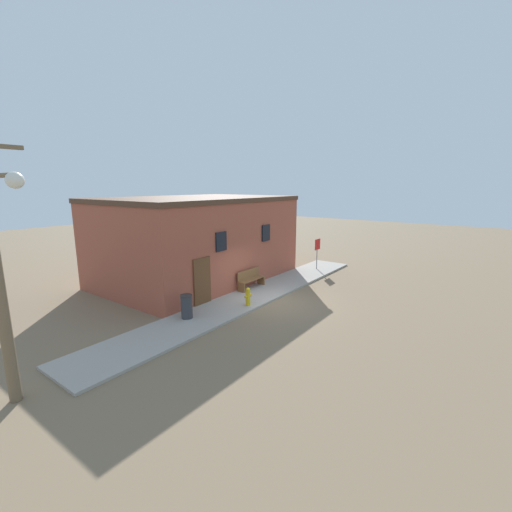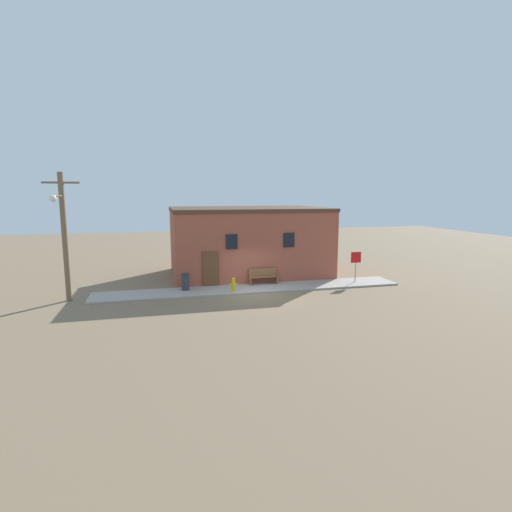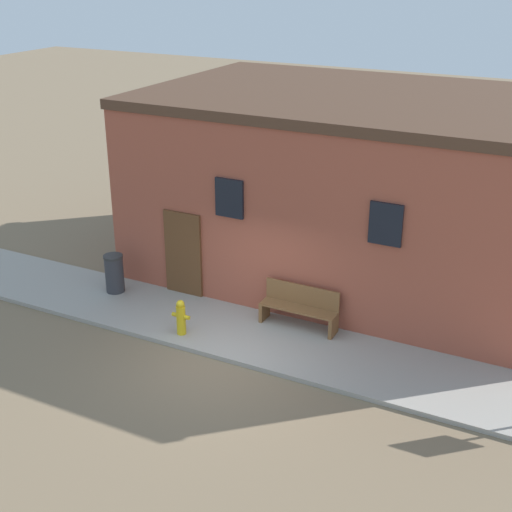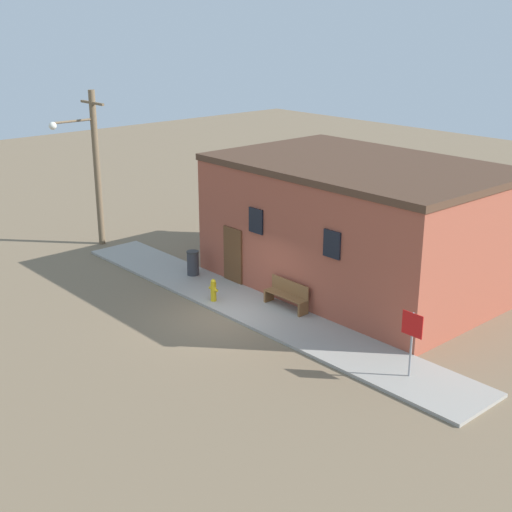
% 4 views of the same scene
% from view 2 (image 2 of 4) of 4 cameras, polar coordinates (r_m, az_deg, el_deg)
% --- Properties ---
extents(ground_plane, '(80.00, 80.00, 0.00)m').
position_cam_2_polar(ground_plane, '(22.67, 0.09, -5.45)').
color(ground_plane, '#7A664C').
extents(sidewalk, '(18.15, 2.26, 0.10)m').
position_cam_2_polar(sidewalk, '(23.73, -0.59, -4.67)').
color(sidewalk, '#9E998E').
rests_on(sidewalk, ground).
extents(brick_building, '(10.49, 6.92, 4.68)m').
position_cam_2_polar(brick_building, '(27.86, -1.12, 2.14)').
color(brick_building, '#9E4C38').
rests_on(brick_building, ground).
extents(fire_hydrant, '(0.43, 0.20, 0.81)m').
position_cam_2_polar(fire_hydrant, '(22.73, -3.26, -4.10)').
color(fire_hydrant, gold).
rests_on(fire_hydrant, sidewalk).
extents(stop_sign, '(0.68, 0.06, 1.91)m').
position_cam_2_polar(stop_sign, '(25.79, 14.07, -0.70)').
color(stop_sign, gray).
rests_on(stop_sign, sidewalk).
extents(bench, '(1.76, 0.44, 0.96)m').
position_cam_2_polar(bench, '(24.63, 1.02, -2.92)').
color(bench, brown).
rests_on(bench, sidewalk).
extents(trash_bin, '(0.48, 0.48, 0.96)m').
position_cam_2_polar(trash_bin, '(23.42, -10.07, -3.65)').
color(trash_bin, '#333338').
rests_on(trash_bin, sidewalk).
extents(utility_pole, '(1.80, 2.16, 6.71)m').
position_cam_2_polar(utility_pole, '(22.80, -25.76, 2.99)').
color(utility_pole, brown).
rests_on(utility_pole, ground).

